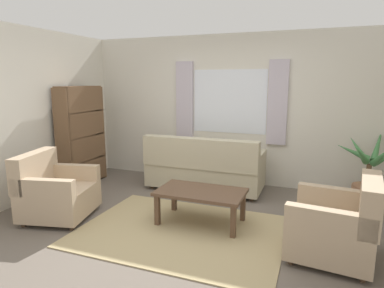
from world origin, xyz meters
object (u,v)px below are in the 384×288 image
armchair_right (338,225)px  bookshelf (83,134)px  couch (204,169)px  coffee_table (201,195)px  potted_plant (369,179)px  armchair_left (55,192)px

armchair_right → bookshelf: bookshelf is taller
couch → coffee_table: couch is taller
potted_plant → couch: bearing=-176.4°
couch → coffee_table: bearing=107.3°
bookshelf → coffee_table: bearing=70.8°
armchair_left → potted_plant: bearing=-77.1°
couch → armchair_right: bearing=141.7°
armchair_right → bookshelf: (-4.08, 1.16, 0.54)m
bookshelf → couch: bearing=100.9°
couch → coffee_table: size_ratio=1.73×
couch → bookshelf: bearing=10.9°
coffee_table → potted_plant: potted_plant is taller
couch → coffee_table: (0.40, -1.27, 0.01)m
couch → armchair_left: bearing=50.2°
potted_plant → coffee_table: bearing=-145.4°
couch → armchair_left: 2.32m
couch → armchair_left: couch is taller
armchair_right → coffee_table: bearing=-94.2°
armchair_right → bookshelf: size_ratio=0.54×
potted_plant → bookshelf: size_ratio=0.66×
potted_plant → bookshelf: bearing=-173.0°
armchair_left → bookshelf: size_ratio=0.58×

